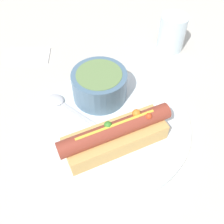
% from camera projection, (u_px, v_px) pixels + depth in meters
% --- Properties ---
extents(ground_plane, '(4.00, 4.00, 0.00)m').
position_uv_depth(ground_plane, '(112.00, 128.00, 0.51)').
color(ground_plane, '#BCB7AD').
extents(dinner_plate, '(0.30, 0.30, 0.02)m').
position_uv_depth(dinner_plate, '(112.00, 125.00, 0.50)').
color(dinner_plate, white).
rests_on(dinner_plate, ground_plane).
extents(hot_dog, '(0.18, 0.15, 0.06)m').
position_uv_depth(hot_dog, '(116.00, 135.00, 0.45)').
color(hot_dog, tan).
rests_on(hot_dog, dinner_plate).
extents(soup_bowl, '(0.11, 0.11, 0.06)m').
position_uv_depth(soup_bowl, '(99.00, 84.00, 0.52)').
color(soup_bowl, slate).
rests_on(soup_bowl, dinner_plate).
extents(spoon, '(0.16, 0.10, 0.01)m').
position_uv_depth(spoon, '(67.00, 107.00, 0.52)').
color(spoon, '#B7B7BC').
rests_on(spoon, dinner_plate).
extents(drinking_glass, '(0.07, 0.07, 0.09)m').
position_uv_depth(drinking_glass, '(172.00, 33.00, 0.64)').
color(drinking_glass, silver).
rests_on(drinking_glass, ground_plane).
extents(napkin, '(0.12, 0.08, 0.01)m').
position_uv_depth(napkin, '(27.00, 55.00, 0.65)').
color(napkin, white).
rests_on(napkin, ground_plane).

